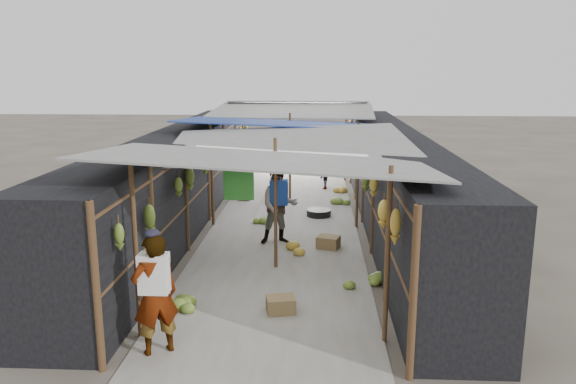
% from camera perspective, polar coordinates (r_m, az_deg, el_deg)
% --- Properties ---
extents(ground, '(80.00, 80.00, 0.00)m').
position_cam_1_polar(ground, '(8.54, -2.73, -14.64)').
color(ground, '#6B6356').
rests_on(ground, ground).
extents(aisle_slab, '(3.60, 16.00, 0.02)m').
position_cam_1_polar(aisle_slab, '(14.61, -0.26, -2.92)').
color(aisle_slab, '#9E998E').
rests_on(aisle_slab, ground).
extents(stall_left, '(1.40, 15.00, 2.30)m').
position_cam_1_polar(stall_left, '(14.75, -10.80, 1.54)').
color(stall_left, black).
rests_on(stall_left, ground).
extents(stall_right, '(1.40, 15.00, 2.30)m').
position_cam_1_polar(stall_right, '(14.46, 10.48, 1.34)').
color(stall_right, black).
rests_on(stall_right, ground).
extents(crate_near, '(0.52, 0.44, 0.27)m').
position_cam_1_polar(crate_near, '(9.27, -0.75, -11.41)').
color(crate_near, olive).
rests_on(crate_near, ground).
extents(crate_mid, '(0.56, 0.50, 0.28)m').
position_cam_1_polar(crate_mid, '(12.42, 4.12, -5.13)').
color(crate_mid, olive).
rests_on(crate_mid, ground).
extents(crate_back, '(0.48, 0.40, 0.29)m').
position_cam_1_polar(crate_back, '(17.24, -1.35, -0.07)').
color(crate_back, olive).
rests_on(crate_back, ground).
extents(black_basin, '(0.65, 0.65, 0.20)m').
position_cam_1_polar(black_basin, '(15.04, 3.15, -2.15)').
color(black_basin, black).
rests_on(black_basin, ground).
extents(vendor_elderly, '(0.76, 0.68, 1.73)m').
position_cam_1_polar(vendor_elderly, '(7.99, -13.35, -10.14)').
color(vendor_elderly, silver).
rests_on(vendor_elderly, ground).
extents(shopper_blue, '(0.96, 0.81, 1.75)m').
position_cam_1_polar(shopper_blue, '(12.55, -0.92, -1.43)').
color(shopper_blue, navy).
rests_on(shopper_blue, ground).
extents(vendor_seated, '(0.49, 0.66, 0.91)m').
position_cam_1_polar(vendor_seated, '(18.31, 3.69, 1.64)').
color(vendor_seated, '#4A4640').
rests_on(vendor_seated, ground).
extents(market_canopy, '(5.62, 15.20, 2.77)m').
position_cam_1_polar(market_canopy, '(14.51, -0.09, 6.61)').
color(market_canopy, brown).
rests_on(market_canopy, ground).
extents(hanging_bananas, '(3.96, 14.14, 0.84)m').
position_cam_1_polar(hanging_bananas, '(14.28, 0.01, 3.28)').
color(hanging_bananas, olive).
rests_on(hanging_bananas, ground).
extents(floor_bananas, '(3.83, 9.54, 0.32)m').
position_cam_1_polar(floor_bananas, '(14.22, 0.29, -2.80)').
color(floor_bananas, olive).
rests_on(floor_bananas, ground).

